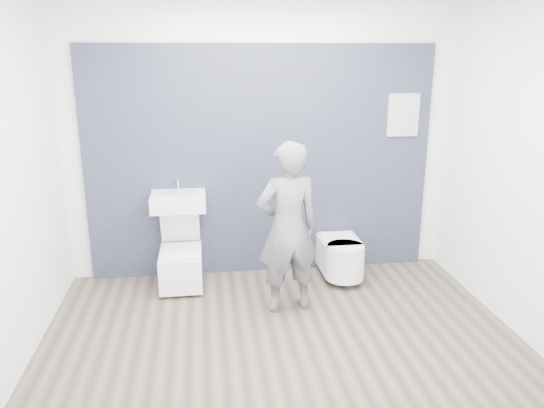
{
  "coord_description": "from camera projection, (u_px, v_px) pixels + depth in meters",
  "views": [
    {
      "loc": [
        -0.6,
        -3.93,
        2.33
      ],
      "look_at": [
        0.0,
        0.6,
        1.0
      ],
      "focal_mm": 35.0,
      "sensor_mm": 36.0,
      "label": 1
    }
  ],
  "objects": [
    {
      "name": "ground",
      "position": [
        281.0,
        337.0,
        4.47
      ],
      "size": [
        4.0,
        4.0,
        0.0
      ],
      "primitive_type": "plane",
      "color": "brown",
      "rests_on": "ground"
    },
    {
      "name": "room_shell",
      "position": [
        283.0,
        132.0,
        3.99
      ],
      "size": [
        4.0,
        4.0,
        4.0
      ],
      "color": "white",
      "rests_on": "ground"
    },
    {
      "name": "tile_wall",
      "position": [
        262.0,
        269.0,
        5.87
      ],
      "size": [
        3.6,
        0.06,
        2.4
      ],
      "primitive_type": "cube",
      "color": "black",
      "rests_on": "ground"
    },
    {
      "name": "washbasin",
      "position": [
        178.0,
        201.0,
        5.29
      ],
      "size": [
        0.54,
        0.4,
        0.41
      ],
      "color": "white",
      "rests_on": "ground"
    },
    {
      "name": "toilet_square",
      "position": [
        181.0,
        265.0,
        5.38
      ],
      "size": [
        0.42,
        0.6,
        0.79
      ],
      "color": "white",
      "rests_on": "ground"
    },
    {
      "name": "toilet_rounded",
      "position": [
        342.0,
        257.0,
        5.55
      ],
      "size": [
        0.4,
        0.68,
        0.36
      ],
      "color": "white",
      "rests_on": "ground"
    },
    {
      "name": "info_placard",
      "position": [
        393.0,
        264.0,
        6.02
      ],
      "size": [
        0.33,
        0.03,
        0.44
      ],
      "primitive_type": "cube",
      "color": "white",
      "rests_on": "ground"
    },
    {
      "name": "visitor",
      "position": [
        288.0,
        228.0,
        4.76
      ],
      "size": [
        0.63,
        0.47,
        1.59
      ],
      "primitive_type": "imported",
      "rotation": [
        0.0,
        0.0,
        3.31
      ],
      "color": "slate",
      "rests_on": "ground"
    }
  ]
}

